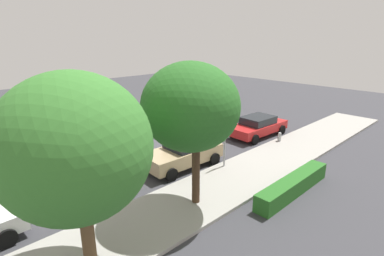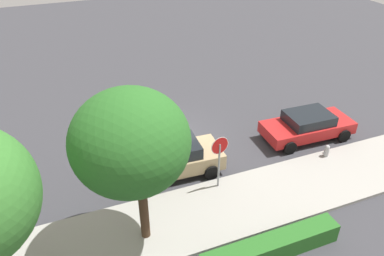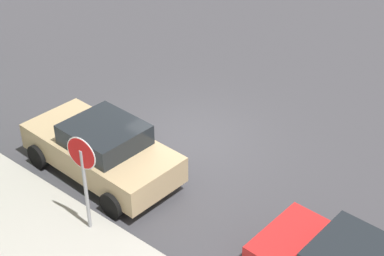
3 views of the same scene
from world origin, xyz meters
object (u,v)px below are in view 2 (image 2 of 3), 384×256
(parked_car_red, at_px, (307,125))
(stop_sign, at_px, (219,154))
(street_tree_mid_block, at_px, (130,142))
(parked_car_tan, at_px, (174,158))
(fire_hydrant, at_px, (326,152))

(parked_car_red, bearing_deg, stop_sign, 17.91)
(stop_sign, bearing_deg, street_tree_mid_block, 20.13)
(parked_car_red, bearing_deg, street_tree_mid_block, 18.79)
(parked_car_tan, xyz_separation_m, street_tree_mid_block, (2.29, 2.96, 3.25))
(parked_car_tan, xyz_separation_m, parked_car_red, (-6.90, -0.16, -0.05))
(parked_car_tan, distance_m, street_tree_mid_block, 4.96)
(parked_car_red, height_order, fire_hydrant, parked_car_red)
(parked_car_tan, xyz_separation_m, fire_hydrant, (-6.69, 1.60, -0.39))
(parked_car_red, relative_size, fire_hydrant, 6.24)
(stop_sign, relative_size, fire_hydrant, 3.47)
(stop_sign, distance_m, fire_hydrant, 5.54)
(stop_sign, height_order, street_tree_mid_block, street_tree_mid_block)
(parked_car_tan, height_order, parked_car_red, parked_car_tan)
(parked_car_red, distance_m, street_tree_mid_block, 10.25)
(street_tree_mid_block, bearing_deg, parked_car_red, -161.21)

